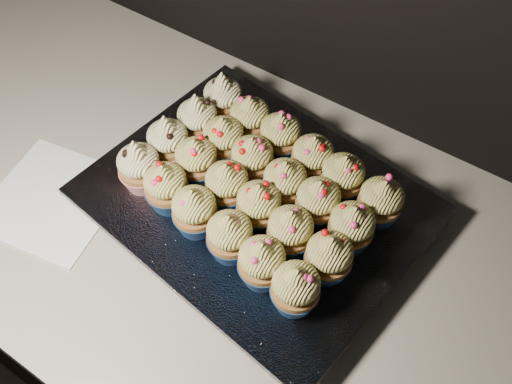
{
  "coord_description": "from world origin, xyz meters",
  "views": [
    {
      "loc": [
        0.17,
        1.34,
        1.61
      ],
      "look_at": [
        -0.09,
        1.74,
        0.95
      ],
      "focal_mm": 40.0,
      "sensor_mm": 36.0,
      "label": 1
    }
  ],
  "objects": [
    {
      "name": "cupcake_3",
      "position": [
        -0.07,
        1.64,
        0.97
      ],
      "size": [
        0.06,
        0.06,
        0.08
      ],
      "color": "navy",
      "rests_on": "foil_lining"
    },
    {
      "name": "napkin",
      "position": [
        -0.36,
        1.58,
        0.9
      ],
      "size": [
        0.21,
        0.21,
        0.0
      ],
      "primitive_type": "cube",
      "rotation": [
        0.0,
        0.0,
        0.18
      ],
      "color": "white",
      "rests_on": "worktop"
    },
    {
      "name": "cupcake_0",
      "position": [
        -0.25,
        1.67,
        0.97
      ],
      "size": [
        0.06,
        0.06,
        0.1
      ],
      "color": "#AD1822",
      "rests_on": "foil_lining"
    },
    {
      "name": "cabinet",
      "position": [
        0.0,
        1.7,
        0.43
      ],
      "size": [
        2.4,
        0.6,
        0.86
      ],
      "primitive_type": "cube",
      "color": "black",
      "rests_on": "ground"
    },
    {
      "name": "cupcake_6",
      "position": [
        -0.24,
        1.73,
        0.97
      ],
      "size": [
        0.06,
        0.06,
        0.1
      ],
      "color": "#AD1822",
      "rests_on": "foil_lining"
    },
    {
      "name": "cupcake_13",
      "position": [
        -0.18,
        1.78,
        0.97
      ],
      "size": [
        0.06,
        0.06,
        0.08
      ],
      "color": "navy",
      "rests_on": "foil_lining"
    },
    {
      "name": "cupcake_16",
      "position": [
        -0.0,
        1.75,
        0.97
      ],
      "size": [
        0.06,
        0.06,
        0.08
      ],
      "color": "navy",
      "rests_on": "foil_lining"
    },
    {
      "name": "cupcake_18",
      "position": [
        -0.22,
        1.84,
        0.97
      ],
      "size": [
        0.06,
        0.06,
        0.1
      ],
      "color": "#AD1822",
      "rests_on": "foil_lining"
    },
    {
      "name": "cupcake_12",
      "position": [
        -0.23,
        1.78,
        0.97
      ],
      "size": [
        0.06,
        0.06,
        0.1
      ],
      "color": "#AD1822",
      "rests_on": "foil_lining"
    },
    {
      "name": "cupcake_21",
      "position": [
        -0.05,
        1.82,
        0.97
      ],
      "size": [
        0.06,
        0.06,
        0.08
      ],
      "color": "navy",
      "rests_on": "foil_lining"
    },
    {
      "name": "cupcake_14",
      "position": [
        -0.12,
        1.77,
        0.97
      ],
      "size": [
        0.06,
        0.06,
        0.08
      ],
      "color": "navy",
      "rests_on": "foil_lining"
    },
    {
      "name": "cupcake_4",
      "position": [
        -0.02,
        1.64,
        0.97
      ],
      "size": [
        0.06,
        0.06,
        0.08
      ],
      "color": "navy",
      "rests_on": "foil_lining"
    },
    {
      "name": "cupcake_11",
      "position": [
        0.05,
        1.69,
        0.97
      ],
      "size": [
        0.06,
        0.06,
        0.08
      ],
      "color": "navy",
      "rests_on": "foil_lining"
    },
    {
      "name": "cupcake_9",
      "position": [
        -0.07,
        1.71,
        0.97
      ],
      "size": [
        0.06,
        0.06,
        0.08
      ],
      "color": "navy",
      "rests_on": "foil_lining"
    },
    {
      "name": "cupcake_10",
      "position": [
        -0.01,
        1.69,
        0.97
      ],
      "size": [
        0.06,
        0.06,
        0.08
      ],
      "color": "navy",
      "rests_on": "foil_lining"
    },
    {
      "name": "foil_lining",
      "position": [
        -0.09,
        1.74,
        0.93
      ],
      "size": [
        0.5,
        0.41,
        0.01
      ],
      "primitive_type": "cube",
      "rotation": [
        0.0,
        0.0,
        -0.13
      ],
      "color": "silver",
      "rests_on": "baking_tray"
    },
    {
      "name": "cupcake_2",
      "position": [
        -0.13,
        1.65,
        0.97
      ],
      "size": [
        0.06,
        0.06,
        0.08
      ],
      "color": "navy",
      "rests_on": "foil_lining"
    },
    {
      "name": "cupcake_8",
      "position": [
        -0.12,
        1.71,
        0.97
      ],
      "size": [
        0.06,
        0.06,
        0.08
      ],
      "color": "navy",
      "rests_on": "foil_lining"
    },
    {
      "name": "cupcake_22",
      "position": [
        0.0,
        1.81,
        0.97
      ],
      "size": [
        0.06,
        0.06,
        0.08
      ],
      "color": "navy",
      "rests_on": "foil_lining"
    },
    {
      "name": "cupcake_23",
      "position": [
        0.07,
        1.8,
        0.97
      ],
      "size": [
        0.06,
        0.06,
        0.08
      ],
      "color": "navy",
      "rests_on": "foil_lining"
    },
    {
      "name": "cupcake_15",
      "position": [
        -0.06,
        1.76,
        0.97
      ],
      "size": [
        0.06,
        0.06,
        0.08
      ],
      "color": "navy",
      "rests_on": "foil_lining"
    },
    {
      "name": "cupcake_7",
      "position": [
        -0.18,
        1.72,
        0.97
      ],
      "size": [
        0.06,
        0.06,
        0.08
      ],
      "color": "navy",
      "rests_on": "foil_lining"
    },
    {
      "name": "cupcake_20",
      "position": [
        -0.11,
        1.83,
        0.97
      ],
      "size": [
        0.06,
        0.06,
        0.08
      ],
      "color": "navy",
      "rests_on": "foil_lining"
    },
    {
      "name": "cupcake_1",
      "position": [
        -0.19,
        1.66,
        0.97
      ],
      "size": [
        0.06,
        0.06,
        0.08
      ],
      "color": "navy",
      "rests_on": "foil_lining"
    },
    {
      "name": "cupcake_5",
      "position": [
        0.04,
        1.63,
        0.97
      ],
      "size": [
        0.06,
        0.06,
        0.08
      ],
      "color": "navy",
      "rests_on": "foil_lining"
    },
    {
      "name": "worktop",
      "position": [
        0.0,
        1.7,
        0.88
      ],
      "size": [
        2.44,
        0.64,
        0.04
      ],
      "primitive_type": "cube",
      "color": "beige",
      "rests_on": "cabinet"
    },
    {
      "name": "cupcake_17",
      "position": [
        0.05,
        1.74,
        0.97
      ],
      "size": [
        0.06,
        0.06,
        0.08
      ],
      "color": "navy",
      "rests_on": "foil_lining"
    },
    {
      "name": "baking_tray",
      "position": [
        -0.09,
        1.74,
        0.91
      ],
      "size": [
        0.46,
        0.37,
        0.02
      ],
      "primitive_type": "cube",
      "rotation": [
        0.0,
        0.0,
        -0.13
      ],
      "color": "black",
      "rests_on": "worktop"
    },
    {
      "name": "cupcake_19",
      "position": [
        -0.17,
        1.83,
        0.97
      ],
      "size": [
        0.06,
        0.06,
        0.08
      ],
      "color": "navy",
      "rests_on": "foil_lining"
    }
  ]
}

